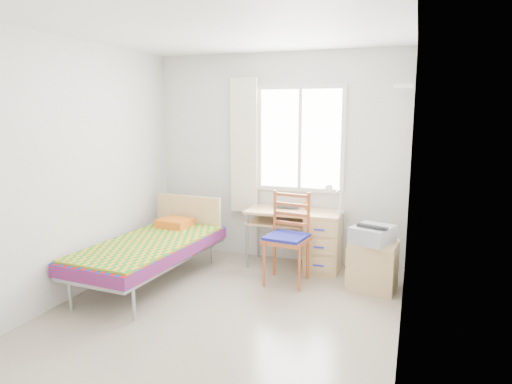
% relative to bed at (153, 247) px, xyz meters
% --- Properties ---
extents(floor, '(3.50, 3.50, 0.00)m').
position_rel_bed_xyz_m(floor, '(1.05, -0.48, -0.40)').
color(floor, '#BCAD93').
rests_on(floor, ground).
extents(ceiling, '(3.50, 3.50, 0.00)m').
position_rel_bed_xyz_m(ceiling, '(1.05, -0.48, 2.20)').
color(ceiling, white).
rests_on(ceiling, wall_back).
extents(wall_back, '(3.20, 0.00, 3.20)m').
position_rel_bed_xyz_m(wall_back, '(1.05, 1.27, 0.90)').
color(wall_back, silver).
rests_on(wall_back, ground).
extents(wall_left, '(0.00, 3.50, 3.50)m').
position_rel_bed_xyz_m(wall_left, '(-0.55, -0.48, 0.90)').
color(wall_left, silver).
rests_on(wall_left, ground).
extents(wall_right, '(0.00, 3.50, 3.50)m').
position_rel_bed_xyz_m(wall_right, '(2.65, -0.48, 0.90)').
color(wall_right, silver).
rests_on(wall_right, ground).
extents(window, '(1.10, 0.04, 1.30)m').
position_rel_bed_xyz_m(window, '(1.35, 1.25, 1.15)').
color(window, white).
rests_on(window, wall_back).
extents(curtain, '(0.35, 0.05, 1.70)m').
position_rel_bed_xyz_m(curtain, '(0.63, 1.20, 1.05)').
color(curtain, beige).
rests_on(curtain, wall_back).
extents(floating_shelf, '(0.20, 0.32, 0.03)m').
position_rel_bed_xyz_m(floating_shelf, '(2.54, 0.92, 1.75)').
color(floating_shelf, white).
rests_on(floating_shelf, wall_right).
extents(bed, '(1.04, 1.98, 0.83)m').
position_rel_bed_xyz_m(bed, '(0.00, 0.00, 0.00)').
color(bed, '#989BA1').
rests_on(bed, floor).
extents(desk, '(1.14, 0.54, 0.71)m').
position_rel_bed_xyz_m(desk, '(1.65, 0.99, -0.02)').
color(desk, '#E2C077').
rests_on(desk, floor).
extents(chair, '(0.49, 0.49, 1.01)m').
position_rel_bed_xyz_m(chair, '(1.42, 0.50, 0.16)').
color(chair, '#A1491F').
rests_on(chair, floor).
extents(cabinet, '(0.53, 0.48, 0.52)m').
position_rel_bed_xyz_m(cabinet, '(2.34, 0.58, -0.14)').
color(cabinet, tan).
rests_on(cabinet, floor).
extents(printer, '(0.49, 0.52, 0.18)m').
position_rel_bed_xyz_m(printer, '(2.32, 0.55, 0.21)').
color(printer, '#AEAFB6').
rests_on(printer, cabinet).
extents(laptop, '(0.31, 0.20, 0.02)m').
position_rel_bed_xyz_m(laptop, '(1.24, 1.04, 0.31)').
color(laptop, black).
rests_on(laptop, desk).
extents(pen_cup, '(0.09, 0.09, 0.10)m').
position_rel_bed_xyz_m(pen_cup, '(1.49, 1.11, 0.35)').
color(pen_cup, orange).
rests_on(pen_cup, desk).
extents(task_lamp, '(0.21, 0.30, 0.36)m').
position_rel_bed_xyz_m(task_lamp, '(1.84, 0.94, 0.52)').
color(task_lamp, white).
rests_on(task_lamp, desk).
extents(book, '(0.20, 0.24, 0.02)m').
position_rel_bed_xyz_m(book, '(1.14, 0.98, 0.19)').
color(book, gray).
rests_on(book, desk).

